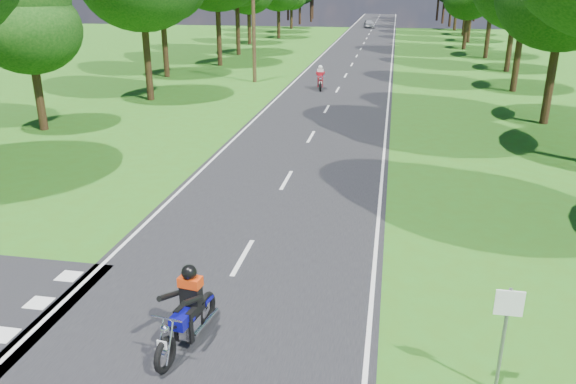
# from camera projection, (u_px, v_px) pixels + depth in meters

# --- Properties ---
(ground) EXTENTS (160.00, 160.00, 0.00)m
(ground) POSITION_uv_depth(u_px,v_px,m) (219.00, 299.00, 12.35)
(ground) COLOR #316216
(ground) RESTS_ON ground
(main_road) EXTENTS (7.00, 140.00, 0.02)m
(main_road) POSITION_uv_depth(u_px,v_px,m) (361.00, 49.00, 58.39)
(main_road) COLOR black
(main_road) RESTS_ON ground
(road_markings) EXTENTS (7.40, 140.00, 0.01)m
(road_markings) POSITION_uv_depth(u_px,v_px,m) (358.00, 51.00, 56.68)
(road_markings) COLOR silver
(road_markings) RESTS_ON main_road
(telegraph_pole) EXTENTS (1.20, 0.26, 8.00)m
(telegraph_pole) POSITION_uv_depth(u_px,v_px,m) (254.00, 21.00, 37.72)
(telegraph_pole) COLOR #382616
(telegraph_pole) RESTS_ON ground
(road_sign) EXTENTS (0.45, 0.07, 2.00)m
(road_sign) POSITION_uv_depth(u_px,v_px,m) (506.00, 324.00, 9.09)
(road_sign) COLOR slate
(road_sign) RESTS_ON ground
(rider_near_blue) EXTENTS (0.92, 2.00, 1.61)m
(rider_near_blue) POSITION_uv_depth(u_px,v_px,m) (186.00, 308.00, 10.49)
(rider_near_blue) COLOR #0D0D94
(rider_near_blue) RESTS_ON main_road
(rider_far_red) EXTENTS (0.89, 1.90, 1.53)m
(rider_far_red) POSITION_uv_depth(u_px,v_px,m) (320.00, 77.00, 36.13)
(rider_far_red) COLOR #AB0D0F
(rider_far_red) RESTS_ON main_road
(distant_car) EXTENTS (1.99, 3.76, 1.22)m
(distant_car) POSITION_uv_depth(u_px,v_px,m) (369.00, 24.00, 85.34)
(distant_car) COLOR #A6A9AD
(distant_car) RESTS_ON main_road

